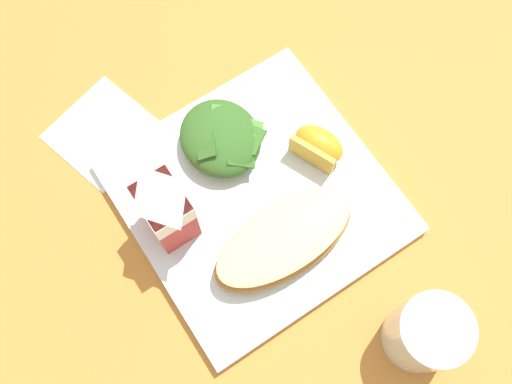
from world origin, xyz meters
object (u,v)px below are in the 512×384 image
object	(u,v)px
white_plate	(256,197)
cheesy_pizza_bread	(284,240)
paper_napkin	(104,133)
drinking_clear_cup	(426,334)
green_salad_pile	(219,139)
orange_wedge_front	(318,145)
milk_carton	(165,207)

from	to	relation	value
white_plate	cheesy_pizza_bread	size ratio (longest dim) A/B	1.64
paper_napkin	drinking_clear_cup	bearing A→B (deg)	-157.67
green_salad_pile	orange_wedge_front	bearing A→B (deg)	-127.23
orange_wedge_front	white_plate	bearing A→B (deg)	93.30
orange_wedge_front	drinking_clear_cup	xyz separation A→B (m)	(-0.23, 0.03, 0.01)
green_salad_pile	white_plate	bearing A→B (deg)	-178.43
milk_carton	drinking_clear_cup	distance (m)	0.29
cheesy_pizza_bread	drinking_clear_cup	distance (m)	0.17
cheesy_pizza_bread	milk_carton	xyz separation A→B (m)	(0.09, 0.09, 0.04)
white_plate	paper_napkin	size ratio (longest dim) A/B	2.55
green_salad_pile	milk_carton	size ratio (longest dim) A/B	0.94
orange_wedge_front	milk_carton	bearing A→B (deg)	84.30
green_salad_pile	milk_carton	bearing A→B (deg)	117.77
white_plate	milk_carton	world-z (taller)	milk_carton
cheesy_pizza_bread	paper_napkin	xyz separation A→B (m)	(0.24, 0.10, -0.03)
white_plate	paper_napkin	bearing A→B (deg)	31.93
orange_wedge_front	green_salad_pile	bearing A→B (deg)	52.77
paper_napkin	cheesy_pizza_bread	bearing A→B (deg)	-157.00
cheesy_pizza_bread	drinking_clear_cup	bearing A→B (deg)	-158.67
milk_carton	paper_napkin	xyz separation A→B (m)	(0.15, 0.01, -0.07)
paper_napkin	milk_carton	bearing A→B (deg)	-176.06
cheesy_pizza_bread	orange_wedge_front	xyz separation A→B (m)	(0.07, -0.09, 0.00)
orange_wedge_front	paper_napkin	world-z (taller)	orange_wedge_front
orange_wedge_front	drinking_clear_cup	distance (m)	0.23
milk_carton	drinking_clear_cup	bearing A→B (deg)	-148.44
green_salad_pile	drinking_clear_cup	size ratio (longest dim) A/B	1.16
green_salad_pile	drinking_clear_cup	bearing A→B (deg)	-168.99
orange_wedge_front	paper_napkin	bearing A→B (deg)	49.47
cheesy_pizza_bread	milk_carton	size ratio (longest dim) A/B	1.55
white_plate	green_salad_pile	world-z (taller)	green_salad_pile
white_plate	orange_wedge_front	distance (m)	0.09
drinking_clear_cup	white_plate	bearing A→B (deg)	13.98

